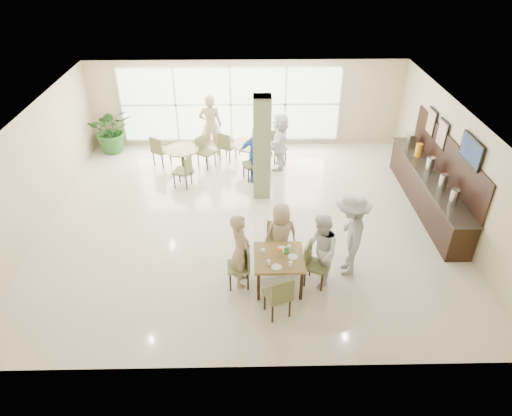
{
  "coord_description": "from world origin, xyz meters",
  "views": [
    {
      "loc": [
        0.04,
        -9.58,
        6.48
      ],
      "look_at": [
        0.2,
        -1.2,
        1.1
      ],
      "focal_mm": 32.0,
      "sensor_mm": 36.0,
      "label": 1
    }
  ],
  "objects_px": {
    "teen_left": "(240,251)",
    "buffet_counter": "(429,188)",
    "adult_b": "(280,141)",
    "main_table": "(279,260)",
    "round_table_right": "(253,148)",
    "round_table_left": "(183,155)",
    "adult_a": "(256,154)",
    "teen_standing": "(350,234)",
    "teen_far": "(281,236)",
    "potted_plant": "(111,130)",
    "teen_right": "(320,251)",
    "adult_standing": "(211,125)"
  },
  "relations": [
    {
      "from": "teen_left",
      "to": "buffet_counter",
      "type": "bearing_deg",
      "value": -60.15
    },
    {
      "from": "adult_a",
      "to": "round_table_left",
      "type": "bearing_deg",
      "value": 167.78
    },
    {
      "from": "teen_left",
      "to": "adult_a",
      "type": "bearing_deg",
      "value": -5.87
    },
    {
      "from": "round_table_right",
      "to": "adult_a",
      "type": "bearing_deg",
      "value": -85.56
    },
    {
      "from": "round_table_left",
      "to": "buffet_counter",
      "type": "relative_size",
      "value": 0.21
    },
    {
      "from": "teen_far",
      "to": "teen_standing",
      "type": "xyz_separation_m",
      "value": [
        1.42,
        -0.25,
        0.2
      ]
    },
    {
      "from": "teen_far",
      "to": "adult_a",
      "type": "bearing_deg",
      "value": -98.57
    },
    {
      "from": "round_table_left",
      "to": "main_table",
      "type": "bearing_deg",
      "value": -63.4
    },
    {
      "from": "main_table",
      "to": "teen_far",
      "type": "xyz_separation_m",
      "value": [
        0.08,
        0.69,
        0.1
      ]
    },
    {
      "from": "buffet_counter",
      "to": "teen_right",
      "type": "relative_size",
      "value": 2.86
    },
    {
      "from": "round_table_right",
      "to": "buffet_counter",
      "type": "bearing_deg",
      "value": -28.2
    },
    {
      "from": "round_table_left",
      "to": "round_table_right",
      "type": "height_order",
      "value": "same"
    },
    {
      "from": "teen_left",
      "to": "adult_b",
      "type": "bearing_deg",
      "value": -13.02
    },
    {
      "from": "round_table_left",
      "to": "teen_right",
      "type": "relative_size",
      "value": 0.6
    },
    {
      "from": "potted_plant",
      "to": "teen_right",
      "type": "relative_size",
      "value": 0.9
    },
    {
      "from": "potted_plant",
      "to": "teen_far",
      "type": "bearing_deg",
      "value": -49.32
    },
    {
      "from": "adult_b",
      "to": "adult_standing",
      "type": "height_order",
      "value": "adult_standing"
    },
    {
      "from": "round_table_right",
      "to": "adult_standing",
      "type": "distance_m",
      "value": 1.6
    },
    {
      "from": "main_table",
      "to": "teen_far",
      "type": "height_order",
      "value": "teen_far"
    },
    {
      "from": "round_table_left",
      "to": "adult_a",
      "type": "relative_size",
      "value": 0.6
    },
    {
      "from": "round_table_left",
      "to": "round_table_right",
      "type": "bearing_deg",
      "value": 9.29
    },
    {
      "from": "teen_standing",
      "to": "adult_a",
      "type": "bearing_deg",
      "value": -147.34
    },
    {
      "from": "main_table",
      "to": "buffet_counter",
      "type": "relative_size",
      "value": 0.21
    },
    {
      "from": "teen_far",
      "to": "adult_standing",
      "type": "distance_m",
      "value": 5.84
    },
    {
      "from": "round_table_left",
      "to": "adult_a",
      "type": "distance_m",
      "value": 2.23
    },
    {
      "from": "round_table_left",
      "to": "adult_b",
      "type": "relative_size",
      "value": 0.58
    },
    {
      "from": "round_table_left",
      "to": "round_table_right",
      "type": "xyz_separation_m",
      "value": [
        2.08,
        0.34,
        0.04
      ]
    },
    {
      "from": "round_table_left",
      "to": "teen_standing",
      "type": "bearing_deg",
      "value": -48.92
    },
    {
      "from": "potted_plant",
      "to": "adult_b",
      "type": "distance_m",
      "value": 5.44
    },
    {
      "from": "adult_b",
      "to": "potted_plant",
      "type": "bearing_deg",
      "value": -87.22
    },
    {
      "from": "adult_b",
      "to": "main_table",
      "type": "bearing_deg",
      "value": 12.19
    },
    {
      "from": "round_table_right",
      "to": "adult_b",
      "type": "distance_m",
      "value": 0.85
    },
    {
      "from": "main_table",
      "to": "adult_standing",
      "type": "bearing_deg",
      "value": 105.74
    },
    {
      "from": "round_table_right",
      "to": "potted_plant",
      "type": "bearing_deg",
      "value": 165.78
    },
    {
      "from": "round_table_left",
      "to": "teen_left",
      "type": "xyz_separation_m",
      "value": [
        1.75,
        -4.95,
        0.28
      ]
    },
    {
      "from": "teen_standing",
      "to": "adult_a",
      "type": "distance_m",
      "value": 4.47
    },
    {
      "from": "teen_right",
      "to": "teen_standing",
      "type": "bearing_deg",
      "value": 114.89
    },
    {
      "from": "teen_far",
      "to": "teen_right",
      "type": "height_order",
      "value": "teen_right"
    },
    {
      "from": "buffet_counter",
      "to": "teen_left",
      "type": "distance_m",
      "value": 5.63
    },
    {
      "from": "teen_left",
      "to": "adult_standing",
      "type": "relative_size",
      "value": 0.84
    },
    {
      "from": "potted_plant",
      "to": "teen_right",
      "type": "height_order",
      "value": "teen_right"
    },
    {
      "from": "round_table_left",
      "to": "teen_standing",
      "type": "xyz_separation_m",
      "value": [
        4.02,
        -4.61,
        0.41
      ]
    },
    {
      "from": "buffet_counter",
      "to": "teen_left",
      "type": "height_order",
      "value": "buffet_counter"
    },
    {
      "from": "round_table_right",
      "to": "adult_a",
      "type": "distance_m",
      "value": 0.92
    },
    {
      "from": "potted_plant",
      "to": "adult_b",
      "type": "relative_size",
      "value": 0.86
    },
    {
      "from": "adult_a",
      "to": "main_table",
      "type": "bearing_deg",
      "value": -82.93
    },
    {
      "from": "teen_far",
      "to": "adult_b",
      "type": "relative_size",
      "value": 0.89
    },
    {
      "from": "buffet_counter",
      "to": "teen_standing",
      "type": "height_order",
      "value": "buffet_counter"
    },
    {
      "from": "teen_far",
      "to": "teen_standing",
      "type": "distance_m",
      "value": 1.45
    },
    {
      "from": "potted_plant",
      "to": "teen_standing",
      "type": "height_order",
      "value": "teen_standing"
    }
  ]
}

